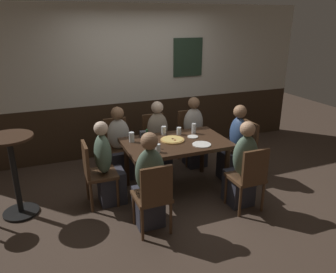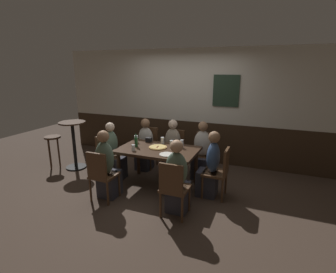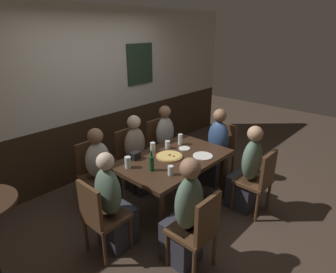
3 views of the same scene
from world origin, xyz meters
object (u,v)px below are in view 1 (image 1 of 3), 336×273
object	(u,v)px
dining_table	(176,147)
chair_head_west	(95,171)
chair_left_near	(154,195)
tumbler_water	(158,149)
chair_left_far	(117,143)
person_head_east	(235,148)
pint_glass_amber	(179,131)
pizza	(172,140)
person_head_west	(107,170)
beer_bottle_green	(147,140)
beer_glass_half	(132,138)
beer_glass_tall	(194,129)
chair_right_near	(249,176)
chair_mid_far	(155,138)
person_left_near	(149,187)
person_mid_far	(159,142)
side_bar_table	(14,170)
condiment_caddy	(144,134)
plate_white_large	(202,144)
plate_white_small	(193,137)
highball_clear	(164,131)
person_left_far	(120,148)
chair_head_east	(244,147)
chair_right_far	(190,133)
person_right_near	(242,171)

from	to	relation	value
dining_table	chair_head_west	bearing A→B (deg)	180.00
chair_left_near	tumbler_water	distance (m)	0.72
chair_left_far	person_head_east	world-z (taller)	person_head_east
chair_left_far	pint_glass_amber	distance (m)	1.04
pizza	chair_left_near	bearing A→B (deg)	-123.45
chair_head_west	person_head_west	distance (m)	0.16
pizza	beer_bottle_green	distance (m)	0.42
chair_left_near	chair_left_far	bearing A→B (deg)	90.00
chair_left_far	beer_glass_half	xyz separation A→B (m)	(0.06, -0.65, 0.30)
person_head_west	beer_glass_tall	world-z (taller)	person_head_west
chair_right_near	chair_mid_far	xyz separation A→B (m)	(-0.64, 1.73, 0.00)
chair_right_near	beer_glass_tall	world-z (taller)	beer_glass_tall
chair_right_near	chair_mid_far	bearing A→B (deg)	110.15
beer_glass_half	person_left_near	bearing A→B (deg)	-93.87
person_mid_far	side_bar_table	bearing A→B (deg)	-164.88
condiment_caddy	beer_glass_tall	bearing A→B (deg)	-8.68
chair_left_far	plate_white_large	xyz separation A→B (m)	(0.91, -1.11, 0.25)
plate_white_small	chair_mid_far	bearing A→B (deg)	110.56
highball_clear	beer_bottle_green	bearing A→B (deg)	-135.97
beer_bottle_green	person_mid_far	bearing A→B (deg)	59.79
chair_right_near	beer_glass_half	world-z (taller)	same
chair_left_near	person_mid_far	size ratio (longest dim) A/B	0.77
chair_left_near	plate_white_small	distance (m)	1.35
person_head_west	person_mid_far	bearing A→B (deg)	35.78
person_left_near	beer_glass_half	distance (m)	0.97
person_left_far	pint_glass_amber	size ratio (longest dim) A/B	10.44
side_bar_table	person_head_west	bearing A→B (deg)	-7.12
person_head_west	beer_glass_half	size ratio (longest dim) A/B	8.24
plate_white_small	condiment_caddy	bearing A→B (deg)	158.26
chair_head_west	person_head_east	bearing A→B (deg)	0.00
pint_glass_amber	plate_white_small	size ratio (longest dim) A/B	0.70
dining_table	condiment_caddy	size ratio (longest dim) A/B	13.13
dining_table	pizza	xyz separation A→B (m)	(-0.03, 0.05, 0.10)
person_left_far	beer_glass_tall	xyz separation A→B (m)	(1.02, -0.48, 0.33)
chair_right_near	beer_bottle_green	distance (m)	1.39
beer_glass_tall	chair_head_east	bearing A→B (deg)	-16.27
chair_head_east	chair_right_far	distance (m)	1.00
chair_left_near	side_bar_table	distance (m)	1.77
person_head_east	person_right_near	distance (m)	0.78
beer_glass_tall	tumbler_water	world-z (taller)	beer_glass_tall
chair_right_near	highball_clear	distance (m)	1.41
pint_glass_amber	tumbler_water	distance (m)	0.74
chair_right_far	beer_glass_tall	size ratio (longest dim) A/B	5.84
person_left_near	beer_glass_tall	distance (m)	1.41
dining_table	chair_left_near	xyz separation A→B (m)	(-0.64, -0.87, -0.15)
tumbler_water	person_head_east	bearing A→B (deg)	11.32
beer_bottle_green	plate_white_small	world-z (taller)	beer_bottle_green
person_right_near	pint_glass_amber	world-z (taller)	person_right_near
person_left_far	highball_clear	world-z (taller)	person_left_far
beer_glass_half	beer_bottle_green	size ratio (longest dim) A/B	0.57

